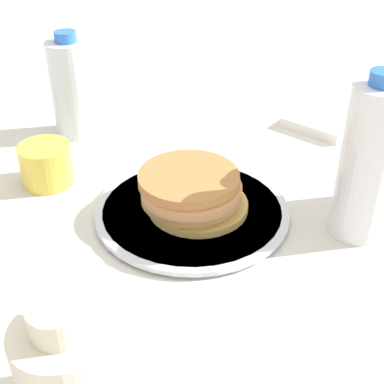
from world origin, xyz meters
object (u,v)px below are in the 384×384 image
(water_bottle_near, at_px, (367,163))
(water_bottle_far, at_px, (72,88))
(pancake_stack, at_px, (192,191))
(cream_jug, at_px, (67,366))
(plate, at_px, (192,211))
(juice_glass, at_px, (46,164))

(water_bottle_near, relative_size, water_bottle_far, 1.23)
(pancake_stack, distance_m, water_bottle_near, 0.24)
(water_bottle_far, bearing_deg, water_bottle_near, -59.17)
(water_bottle_far, bearing_deg, cream_jug, -104.72)
(water_bottle_near, bearing_deg, plate, 145.83)
(pancake_stack, xyz_separation_m, cream_jug, (-0.24, -0.25, 0.02))
(juice_glass, height_order, water_bottle_near, water_bottle_near)
(juice_glass, bearing_deg, pancake_stack, -45.42)
(pancake_stack, relative_size, cream_jug, 1.18)
(pancake_stack, distance_m, water_bottle_far, 0.35)
(pancake_stack, distance_m, juice_glass, 0.25)
(plate, height_order, pancake_stack, pancake_stack)
(plate, height_order, water_bottle_near, water_bottle_near)
(juice_glass, distance_m, water_bottle_near, 0.48)
(water_bottle_near, xyz_separation_m, water_bottle_far, (-0.28, 0.47, -0.02))
(plate, distance_m, juice_glass, 0.25)
(plate, relative_size, cream_jug, 2.12)
(plate, bearing_deg, pancake_stack, 71.32)
(plate, bearing_deg, juice_glass, 134.02)
(pancake_stack, height_order, juice_glass, pancake_stack)
(cream_jug, distance_m, water_bottle_far, 0.60)
(plate, xyz_separation_m, pancake_stack, (0.00, 0.00, 0.03))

